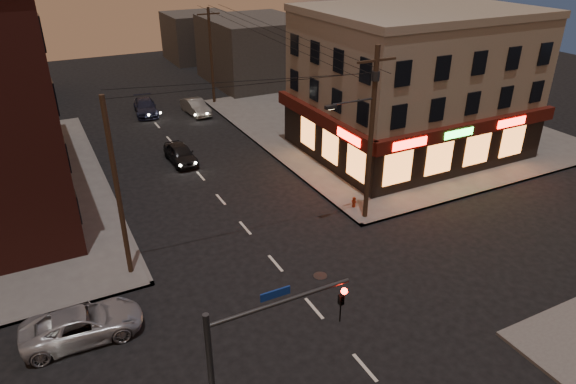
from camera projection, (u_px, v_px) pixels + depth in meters
ground at (314, 308)px, 23.23m from camera, size 120.00×120.00×0.00m
sidewalk_ne at (383, 124)px, 45.64m from camera, size 24.00×28.00×0.15m
pizza_building at (412, 82)px, 38.00m from camera, size 15.85×12.85×10.50m
bg_building_ne_a at (255, 50)px, 57.56m from camera, size 10.00×12.00×7.00m
bg_building_ne_b at (198, 37)px, 68.09m from camera, size 8.00×8.00×6.00m
utility_pole_main at (370, 127)px, 27.98m from camera, size 4.20×0.44×10.00m
utility_pole_far at (211, 56)px, 49.34m from camera, size 0.26×0.26×9.00m
utility_pole_west at (117, 190)px, 23.53m from camera, size 0.24×0.24×9.00m
traffic_signal at (246, 365)px, 14.64m from camera, size 4.49×0.32×6.47m
suv_cross at (83, 324)px, 21.30m from camera, size 4.93×2.42×1.35m
sedan_near at (180, 154)px, 37.79m from camera, size 1.79×4.19×1.41m
sedan_mid at (196, 107)px, 47.99m from camera, size 1.87×4.40×1.41m
sedan_far at (145, 107)px, 48.03m from camera, size 2.49×4.96×1.38m
fire_hydrant at (354, 202)px, 31.41m from camera, size 0.31×0.31×0.67m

